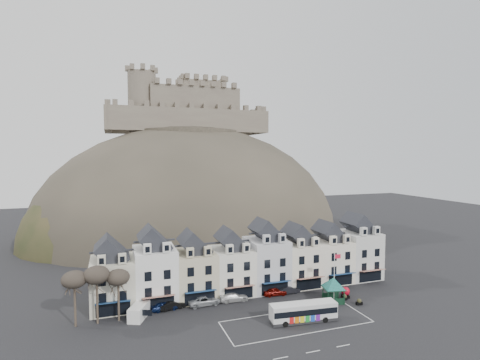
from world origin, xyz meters
The scene contains 21 objects.
ground centered at (0.00, 0.00, 0.00)m, with size 300.00×300.00×0.00m, color black.
coach_bay_markings centered at (2.00, 1.25, 0.00)m, with size 22.00×7.50×0.01m, color silver.
townhouse_terrace centered at (0.15, 15.97, 5.30)m, with size 54.40×9.35×11.80m.
castle_hill centered at (1.25, 68.95, 0.11)m, with size 100.00×76.00×68.00m.
castle centered at (0.51, 75.93, 40.19)m, with size 50.20×22.20×22.00m.
tree_left_far centered at (-29.00, 10.50, 6.90)m, with size 3.61×3.61×8.24m.
tree_left_mid centered at (-26.00, 10.50, 7.24)m, with size 3.78×3.78×8.64m.
tree_left_near centered at (-23.00, 10.50, 6.55)m, with size 3.43×3.43×7.84m.
bus centered at (3.05, 1.04, 1.58)m, with size 10.31×3.38×2.86m.
bus_shelter centered at (11.50, 6.03, 3.25)m, with size 6.44×6.44×4.18m.
red_buoy centered at (14.61, 7.02, 0.95)m, with size 1.56×1.56×1.86m.
flagpole centered at (12.24, 6.80, 4.65)m, with size 1.17×0.21×8.15m.
white_van centered at (-20.07, 10.37, 1.05)m, with size 3.74×5.00×2.09m.
planter_west centered at (14.86, 3.50, 0.50)m, with size 1.09×0.73×1.05m.
planter_east centered at (13.78, 6.01, 0.50)m, with size 1.15×0.82×1.04m.
car_navy centered at (-16.00, 12.00, 0.74)m, with size 1.74×4.33×1.48m, color #0E1D48.
car_black centered at (-14.80, 12.00, 0.70)m, with size 1.48×4.25×1.40m, color black.
car_silver centered at (-9.48, 12.00, 0.76)m, with size 2.53×5.41×1.53m, color #A9ACB0.
car_white centered at (-4.40, 11.90, 0.74)m, with size 2.06×5.07×1.47m, color silver.
car_maroon centered at (3.34, 12.00, 0.74)m, with size 1.74×4.34×1.48m, color #5E0905.
car_charcoal centered at (6.10, 12.00, 0.68)m, with size 1.44×4.12×1.36m, color black.
Camera 1 is at (-23.79, -47.17, 24.95)m, focal length 28.00 mm.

